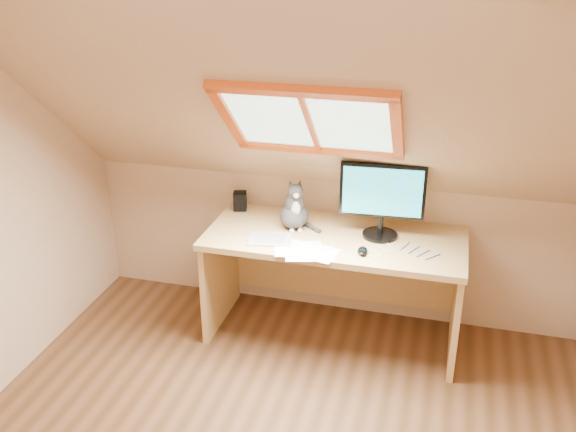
% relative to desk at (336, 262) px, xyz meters
% --- Properties ---
extents(room_shell, '(3.52, 3.52, 2.41)m').
position_rel_desk_xyz_m(room_shell, '(-0.10, -1.54, 0.89)').
color(room_shell, tan).
rests_on(room_shell, ground).
extents(desk, '(1.69, 0.74, 0.77)m').
position_rel_desk_xyz_m(desk, '(0.00, 0.00, 0.00)').
color(desk, tan).
rests_on(desk, ground).
extents(monitor, '(0.54, 0.23, 0.50)m').
position_rel_desk_xyz_m(monitor, '(0.28, -0.01, 0.52)').
color(monitor, black).
rests_on(monitor, desk).
extents(cat, '(0.26, 0.29, 0.36)m').
position_rel_desk_xyz_m(cat, '(-0.29, -0.01, 0.36)').
color(cat, '#403B38').
rests_on(cat, desk).
extents(desk_speaker, '(0.11, 0.11, 0.13)m').
position_rel_desk_xyz_m(desk_speaker, '(-0.74, 0.18, 0.30)').
color(desk_speaker, black).
rests_on(desk_speaker, desk).
extents(graphics_tablet, '(0.31, 0.25, 0.01)m').
position_rel_desk_xyz_m(graphics_tablet, '(-0.39, -0.25, 0.24)').
color(graphics_tablet, '#B2B2B7').
rests_on(graphics_tablet, desk).
extents(mouse, '(0.07, 0.12, 0.03)m').
position_rel_desk_xyz_m(mouse, '(0.21, -0.28, 0.25)').
color(mouse, black).
rests_on(mouse, desk).
extents(papers, '(0.35, 0.30, 0.01)m').
position_rel_desk_xyz_m(papers, '(-0.18, -0.33, 0.23)').
color(papers, white).
rests_on(papers, desk).
extents(cables, '(0.51, 0.26, 0.01)m').
position_rel_desk_xyz_m(cables, '(0.45, -0.19, 0.24)').
color(cables, silver).
rests_on(cables, desk).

